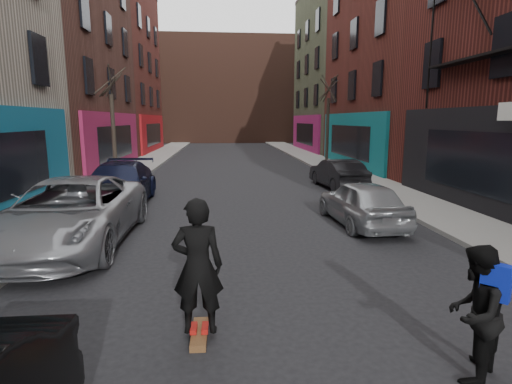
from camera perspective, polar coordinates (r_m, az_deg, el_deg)
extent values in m
cube|color=gray|center=(33.04, -14.31, 4.75)|extent=(2.50, 84.00, 0.13)
cube|color=gray|center=(33.38, 7.46, 5.04)|extent=(2.50, 84.00, 0.13)
cube|color=#47281E|center=(58.60, -4.19, 14.11)|extent=(40.00, 10.00, 14.00)
imported|color=gray|center=(10.81, -24.91, -2.70)|extent=(2.75, 5.94, 1.65)
imported|color=black|center=(15.21, -19.01, 1.02)|extent=(2.35, 5.40, 1.55)
imported|color=#92969A|center=(12.16, 14.82, -1.42)|extent=(1.84, 4.07, 1.36)
imported|color=black|center=(18.51, 11.58, 2.59)|extent=(1.79, 4.14, 1.32)
cube|color=brown|center=(6.13, -8.06, -19.42)|extent=(0.23, 0.80, 0.10)
imported|color=black|center=(5.69, -8.32, -10.44)|extent=(0.72, 0.48, 1.94)
imported|color=black|center=(5.55, 28.75, -14.92)|extent=(1.02, 1.01, 1.66)
cube|color=#0B1C9F|center=(5.36, 31.07, -10.94)|extent=(0.31, 0.32, 0.42)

